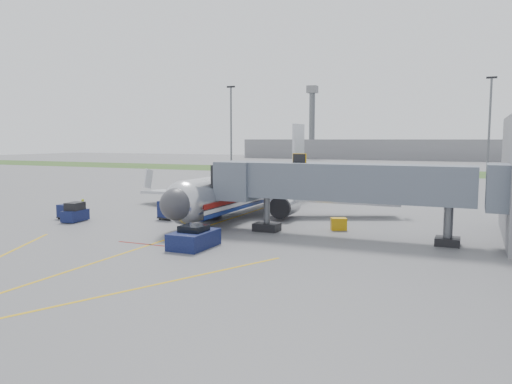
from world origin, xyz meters
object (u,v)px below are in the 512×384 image
at_px(baggage_tug, 75,213).
at_px(pushback_tug, 194,238).
at_px(airliner, 252,188).
at_px(belt_loader, 206,212).
at_px(ramp_worker, 83,207).

bearing_deg(baggage_tug, pushback_tug, -18.30).
distance_m(airliner, pushback_tug, 19.19).
bearing_deg(airliner, belt_loader, -112.25).
relative_size(airliner, ramp_worker, 19.99).
xyz_separation_m(baggage_tug, belt_loader, (10.79, 7.04, -0.24)).
bearing_deg(belt_loader, pushback_tug, -64.20).
xyz_separation_m(pushback_tug, belt_loader, (-6.10, 12.63, -0.11)).
xyz_separation_m(airliner, ramp_worker, (-15.31, -9.88, -1.75)).
height_order(pushback_tug, ramp_worker, ramp_worker).
relative_size(airliner, pushback_tug, 8.77).
bearing_deg(pushback_tug, baggage_tug, 161.70).
distance_m(pushback_tug, baggage_tug, 17.80).
xyz_separation_m(baggage_tug, ramp_worker, (-2.01, 3.28, 0.05)).
relative_size(pushback_tug, baggage_tug, 1.42).
distance_m(belt_loader, ramp_worker, 13.35).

